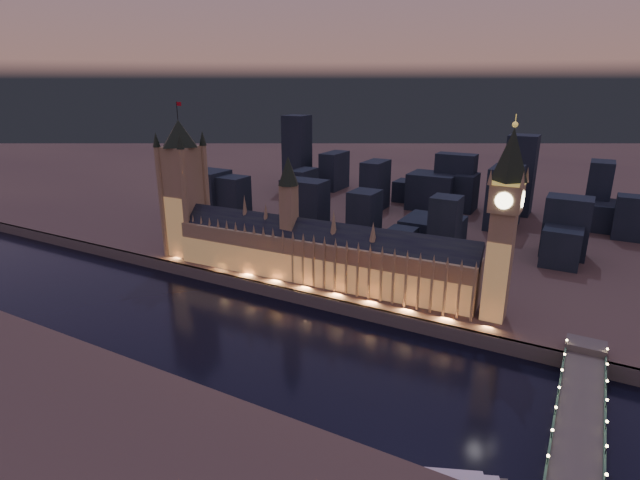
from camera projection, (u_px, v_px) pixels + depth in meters
The scene contains 8 objects.
ground_plane at pixel (263, 332), 270.59m from camera, with size 2000.00×2000.00×0.00m, color black.
north_bank at pixel (476, 174), 702.41m from camera, with size 2000.00×960.00×8.00m, color #483535.
embankment_wall at pixel (302, 298), 303.50m from camera, with size 2000.00×2.50×8.00m, color #534D4A.
palace_of_westminster at pixel (315, 253), 314.95m from camera, with size 202.00×28.96×78.00m.
victoria_tower at pixel (183, 182), 353.81m from camera, with size 31.68×31.68×108.56m.
elizabeth_tower at pixel (505, 211), 251.59m from camera, with size 18.00×18.00×107.30m.
westminster_bridge at pixel (579, 414), 195.30m from camera, with size 17.58×113.00×15.90m.
city_backdrop at pixel (456, 195), 450.32m from camera, with size 443.39×215.63×83.87m.
Camera 1 is at (144.15, -196.83, 131.07)m, focal length 28.00 mm.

